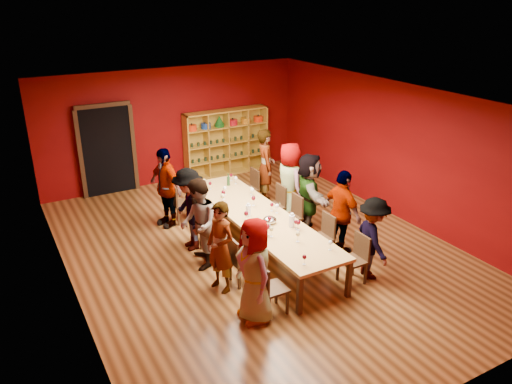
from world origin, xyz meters
TOP-DOWN VIEW (x-y plane):
  - room_shell at (0.00, 0.00)m, footprint 7.10×9.10m
  - tasting_table at (0.00, 0.00)m, footprint 1.10×4.50m
  - doorway at (-1.80, 4.43)m, footprint 1.40×0.17m
  - shelving_unit at (1.40, 4.32)m, footprint 2.40×0.40m
  - chair_person_left_0 at (-0.91, -1.91)m, footprint 0.42×0.42m
  - person_left_0 at (-1.16, -1.91)m, footprint 0.51×0.86m
  - chair_person_left_1 at (-0.91, -0.91)m, footprint 0.42×0.42m
  - person_left_1 at (-1.26, -0.91)m, footprint 0.58×0.69m
  - chair_person_left_2 at (-0.91, -0.01)m, footprint 0.42×0.42m
  - person_left_2 at (-1.26, -0.01)m, footprint 0.68×0.93m
  - chair_person_left_3 at (-0.91, 0.72)m, footprint 0.42×0.42m
  - person_left_3 at (-1.16, 0.72)m, footprint 0.52×1.11m
  - chair_person_left_4 at (-0.91, 1.96)m, footprint 0.42×0.42m
  - person_left_4 at (-1.19, 1.96)m, footprint 0.73×1.11m
  - chair_person_right_0 at (0.91, -1.84)m, footprint 0.42×0.42m
  - person_right_0 at (1.25, -1.84)m, footprint 0.68×1.05m
  - chair_person_right_1 at (0.91, -0.88)m, footprint 0.42×0.42m
  - person_right_1 at (1.32, -0.88)m, footprint 0.51×1.02m
  - chair_person_right_2 at (0.91, 0.19)m, footprint 0.42×0.42m
  - person_right_2 at (1.30, 0.19)m, footprint 1.04×1.67m
  - chair_person_right_3 at (0.91, 0.82)m, footprint 0.42×0.42m
  - person_right_3 at (1.23, 0.82)m, footprint 0.54×0.91m
  - chair_person_right_4 at (0.91, 2.00)m, footprint 0.42×0.42m
  - person_right_4 at (1.31, 2.00)m, footprint 0.69×0.79m
  - wine_glass_0 at (0.36, 1.92)m, footprint 0.07×0.07m
  - wine_glass_1 at (-0.27, 1.67)m, footprint 0.07×0.07m
  - wine_glass_2 at (0.29, -0.85)m, footprint 0.07×0.07m
  - wine_glass_3 at (-0.06, -0.51)m, footprint 0.07×0.07m
  - wine_glass_4 at (-0.38, 0.83)m, footprint 0.09×0.09m
  - wine_glass_5 at (0.35, -1.80)m, footprint 0.07×0.07m
  - wine_glass_6 at (0.29, -0.92)m, footprint 0.08×0.08m
  - wine_glass_7 at (0.35, -0.10)m, footprint 0.08×0.08m
  - wine_glass_8 at (0.04, -1.29)m, footprint 0.08×0.08m
  - wine_glass_9 at (0.36, 0.97)m, footprint 0.07×0.07m
  - wine_glass_10 at (-0.13, 1.23)m, footprint 0.08×0.08m
  - wine_glass_11 at (-0.30, -1.99)m, footprint 0.07×0.07m
  - wine_glass_12 at (0.32, 0.86)m, footprint 0.08×0.08m
  - wine_glass_13 at (-0.28, -0.81)m, footprint 0.08×0.08m
  - wine_glass_14 at (0.31, 0.03)m, footprint 0.07×0.07m
  - wine_glass_15 at (-0.34, 1.85)m, footprint 0.08×0.08m
  - wine_glass_16 at (-0.26, -0.91)m, footprint 0.08×0.08m
  - wine_glass_17 at (0.12, 0.44)m, footprint 0.08×0.08m
  - wine_glass_18 at (-0.27, 1.02)m, footprint 0.08×0.08m
  - wine_glass_19 at (0.36, 1.69)m, footprint 0.07×0.07m
  - wine_glass_20 at (-0.35, -0.14)m, footprint 0.09×0.09m
  - spittoon_bowl at (-0.00, -0.41)m, footprint 0.26×0.26m
  - carafe_a at (-0.20, 0.07)m, footprint 0.12×0.12m
  - carafe_b at (0.27, -0.75)m, footprint 0.13×0.13m
  - wine_bottle at (0.18, 1.69)m, footprint 0.08×0.08m

SIDE VIEW (x-z plane):
  - chair_person_left_0 at x=-0.91m, z-range 0.05..0.94m
  - chair_person_left_1 at x=-0.91m, z-range 0.05..0.94m
  - chair_person_left_2 at x=-0.91m, z-range 0.05..0.94m
  - chair_person_left_3 at x=-0.91m, z-range 0.05..0.94m
  - chair_person_left_4 at x=-0.91m, z-range 0.05..0.94m
  - chair_person_right_0 at x=0.91m, z-range 0.05..0.94m
  - chair_person_right_1 at x=0.91m, z-range 0.05..0.94m
  - chair_person_right_2 at x=0.91m, z-range 0.05..0.94m
  - chair_person_right_3 at x=0.91m, z-range 0.05..0.94m
  - chair_person_right_4 at x=0.91m, z-range 0.05..0.94m
  - tasting_table at x=0.00m, z-range 0.32..1.07m
  - person_right_0 at x=1.25m, z-range 0.00..1.52m
  - person_left_1 at x=-1.26m, z-range 0.00..1.61m
  - spittoon_bowl at x=0.00m, z-range 0.74..0.88m
  - person_left_3 at x=-1.16m, z-range 0.00..1.67m
  - person_right_1 at x=1.32m, z-range 0.00..1.70m
  - person_left_2 at x=-1.26m, z-range 0.00..1.71m
  - wine_bottle at x=0.18m, z-range 0.72..0.99m
  - person_left_0 at x=-1.16m, z-range 0.00..1.71m
  - carafe_a at x=-0.20m, z-range 0.74..1.00m
  - person_right_2 at x=1.30m, z-range 0.00..1.74m
  - carafe_b at x=0.27m, z-range 0.74..1.01m
  - person_left_4 at x=-1.19m, z-range 0.00..1.75m
  - wine_glass_2 at x=0.29m, z-range 0.79..0.96m
  - wine_glass_9 at x=0.36m, z-range 0.79..0.96m
  - wine_glass_0 at x=0.36m, z-range 0.79..0.96m
  - wine_glass_14 at x=0.31m, z-range 0.79..0.97m
  - wine_glass_11 at x=-0.30m, z-range 0.79..0.97m
  - wine_glass_5 at x=0.35m, z-range 0.79..0.97m
  - wine_glass_19 at x=0.36m, z-range 0.79..0.97m
  - wine_glass_1 at x=-0.27m, z-range 0.79..0.97m
  - wine_glass_3 at x=-0.06m, z-range 0.79..0.98m
  - wine_glass_7 at x=0.35m, z-range 0.79..0.99m
  - wine_glass_15 at x=-0.34m, z-range 0.79..0.99m
  - wine_glass_10 at x=-0.13m, z-range 0.80..1.00m
  - wine_glass_8 at x=0.04m, z-range 0.80..1.00m
  - wine_glass_16 at x=-0.26m, z-range 0.80..1.00m
  - wine_glass_12 at x=0.32m, z-range 0.80..1.00m
  - wine_glass_6 at x=0.29m, z-range 0.80..1.00m
  - person_right_3 at x=1.23m, z-range 0.00..1.80m
  - wine_glass_18 at x=-0.27m, z-range 0.80..1.00m
  - wine_glass_13 at x=-0.28m, z-range 0.80..1.00m
  - wine_glass_17 at x=0.12m, z-range 0.80..1.01m
  - wine_glass_20 at x=-0.35m, z-range 0.80..1.01m
  - wine_glass_4 at x=-0.38m, z-range 0.80..1.02m
  - person_right_4 at x=1.31m, z-range 0.00..1.82m
  - shelving_unit at x=1.40m, z-range 0.08..1.88m
  - doorway at x=-1.80m, z-range -0.03..2.27m
  - room_shell at x=0.00m, z-range -0.02..3.02m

